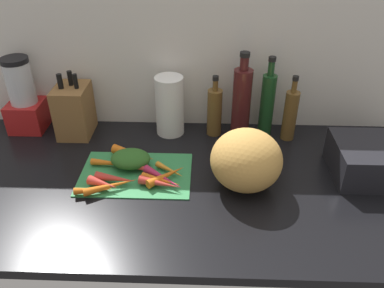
% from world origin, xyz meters
% --- Properties ---
extents(ground_plane, '(1.70, 0.80, 0.03)m').
position_xyz_m(ground_plane, '(0.00, 0.00, -0.01)').
color(ground_plane, black).
extents(wall_back, '(1.70, 0.03, 0.60)m').
position_xyz_m(wall_back, '(0.00, 0.39, 0.30)').
color(wall_back, silver).
rests_on(wall_back, ground_plane).
extents(cutting_board, '(0.37, 0.25, 0.01)m').
position_xyz_m(cutting_board, '(-0.14, 0.01, 0.00)').
color(cutting_board, '#338C4C').
rests_on(cutting_board, ground_plane).
extents(carrot_0, '(0.17, 0.10, 0.03)m').
position_xyz_m(carrot_0, '(-0.20, -0.08, 0.02)').
color(carrot_0, orange).
rests_on(carrot_0, cutting_board).
extents(carrot_1, '(0.14, 0.05, 0.03)m').
position_xyz_m(carrot_1, '(-0.20, -0.04, 0.02)').
color(carrot_1, red).
rests_on(carrot_1, cutting_board).
extents(carrot_2, '(0.13, 0.07, 0.03)m').
position_xyz_m(carrot_2, '(-0.05, -0.04, 0.02)').
color(carrot_2, orange).
rests_on(carrot_2, cutting_board).
extents(carrot_3, '(0.16, 0.09, 0.03)m').
position_xyz_m(carrot_3, '(-0.16, 0.10, 0.03)').
color(carrot_3, orange).
rests_on(carrot_3, cutting_board).
extents(carrot_4, '(0.13, 0.12, 0.03)m').
position_xyz_m(carrot_4, '(-0.03, -0.02, 0.02)').
color(carrot_4, orange).
rests_on(carrot_4, cutting_board).
extents(carrot_5, '(0.17, 0.04, 0.02)m').
position_xyz_m(carrot_5, '(-0.22, 0.04, 0.02)').
color(carrot_5, orange).
rests_on(carrot_5, cutting_board).
extents(carrot_6, '(0.10, 0.08, 0.02)m').
position_xyz_m(carrot_6, '(-0.03, 0.02, 0.02)').
color(carrot_6, orange).
rests_on(carrot_6, cutting_board).
extents(carrot_7, '(0.12, 0.04, 0.02)m').
position_xyz_m(carrot_7, '(-0.25, -0.10, 0.02)').
color(carrot_7, orange).
rests_on(carrot_7, cutting_board).
extents(carrot_8, '(0.11, 0.08, 0.03)m').
position_xyz_m(carrot_8, '(-0.12, 0.02, 0.03)').
color(carrot_8, red).
rests_on(carrot_8, cutting_board).
extents(carrot_9, '(0.14, 0.12, 0.03)m').
position_xyz_m(carrot_9, '(-0.04, -0.03, 0.02)').
color(carrot_9, '#B2264C').
rests_on(carrot_9, cutting_board).
extents(carrot_10, '(0.14, 0.06, 0.03)m').
position_xyz_m(carrot_10, '(-0.05, -0.06, 0.02)').
color(carrot_10, red).
rests_on(carrot_10, cutting_board).
extents(carrot_11, '(0.11, 0.07, 0.03)m').
position_xyz_m(carrot_11, '(-0.23, -0.07, 0.02)').
color(carrot_11, red).
rests_on(carrot_11, cutting_board).
extents(carrot_greens_pile, '(0.14, 0.10, 0.06)m').
position_xyz_m(carrot_greens_pile, '(-0.16, 0.05, 0.04)').
color(carrot_greens_pile, '#2D6023').
rests_on(carrot_greens_pile, cutting_board).
extents(winter_squash, '(0.23, 0.22, 0.20)m').
position_xyz_m(winter_squash, '(0.22, -0.03, 0.10)').
color(winter_squash, gold).
rests_on(winter_squash, ground_plane).
extents(knife_block, '(0.12, 0.15, 0.25)m').
position_xyz_m(knife_block, '(-0.41, 0.28, 0.10)').
color(knife_block, brown).
rests_on(knife_block, ground_plane).
extents(blender_appliance, '(0.13, 0.13, 0.29)m').
position_xyz_m(blender_appliance, '(-0.61, 0.31, 0.13)').
color(blender_appliance, red).
rests_on(blender_appliance, ground_plane).
extents(paper_towel_roll, '(0.11, 0.11, 0.23)m').
position_xyz_m(paper_towel_roll, '(-0.05, 0.30, 0.12)').
color(paper_towel_roll, white).
rests_on(paper_towel_roll, ground_plane).
extents(bottle_0, '(0.06, 0.06, 0.24)m').
position_xyz_m(bottle_0, '(0.12, 0.29, 0.10)').
color(bottle_0, brown).
rests_on(bottle_0, ground_plane).
extents(bottle_1, '(0.07, 0.07, 0.34)m').
position_xyz_m(bottle_1, '(0.22, 0.27, 0.15)').
color(bottle_1, '#471919').
rests_on(bottle_1, ground_plane).
extents(bottle_2, '(0.05, 0.05, 0.32)m').
position_xyz_m(bottle_2, '(0.32, 0.29, 0.13)').
color(bottle_2, '#19421E').
rests_on(bottle_2, ground_plane).
extents(bottle_3, '(0.05, 0.05, 0.26)m').
position_xyz_m(bottle_3, '(0.41, 0.27, 0.10)').
color(bottle_3, brown).
rests_on(bottle_3, ground_plane).
extents(dish_rack, '(0.26, 0.22, 0.12)m').
position_xyz_m(dish_rack, '(0.64, 0.05, 0.06)').
color(dish_rack, black).
rests_on(dish_rack, ground_plane).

